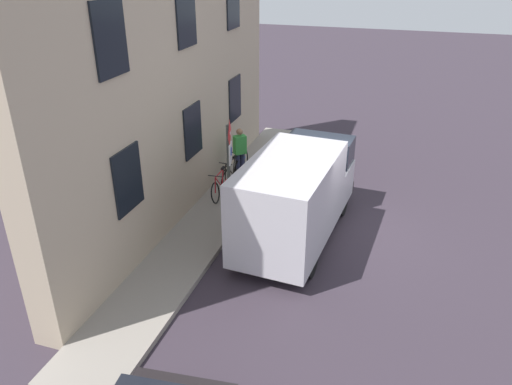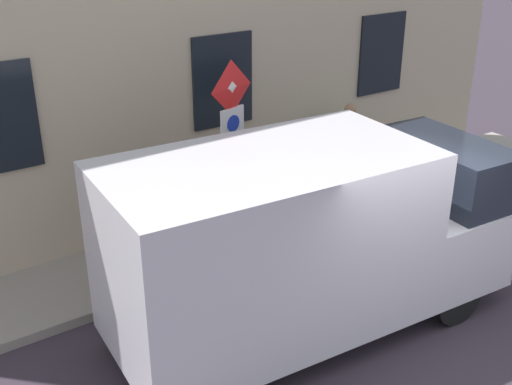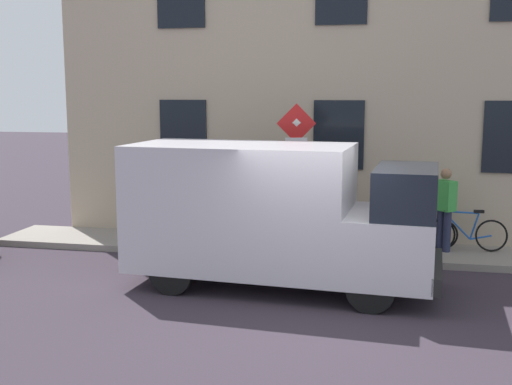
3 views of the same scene
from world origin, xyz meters
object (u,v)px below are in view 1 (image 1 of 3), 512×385
(bicycle_black, at_px, (232,172))
(bicycle_blue, at_px, (242,161))
(bicycle_red, at_px, (221,185))
(delivery_van, at_px, (297,194))
(sign_post_stacked, at_px, (230,157))
(pedestrian, at_px, (240,151))

(bicycle_black, bearing_deg, bicycle_blue, -176.62)
(bicycle_black, distance_m, bicycle_red, 1.00)
(delivery_van, xyz_separation_m, bicycle_blue, (2.77, -3.51, -0.82))
(delivery_van, relative_size, bicycle_black, 3.19)
(sign_post_stacked, relative_size, bicycle_blue, 1.70)
(bicycle_black, height_order, bicycle_red, same)
(delivery_van, distance_m, bicycle_blue, 4.55)
(delivery_van, height_order, pedestrian, delivery_van)
(delivery_van, distance_m, bicycle_black, 3.83)
(bicycle_black, xyz_separation_m, bicycle_red, (-0.00, 1.00, 0.00))
(pedestrian, bearing_deg, bicycle_black, 126.94)
(bicycle_black, relative_size, bicycle_red, 1.00)
(bicycle_blue, distance_m, bicycle_black, 1.00)
(delivery_van, bearing_deg, bicycle_blue, 42.50)
(sign_post_stacked, distance_m, delivery_van, 2.06)
(sign_post_stacked, bearing_deg, bicycle_red, -58.58)
(sign_post_stacked, distance_m, pedestrian, 3.25)
(delivery_van, bearing_deg, bicycle_black, 52.01)
(bicycle_blue, xyz_separation_m, pedestrian, (-0.09, 0.44, 0.56))
(delivery_van, height_order, bicycle_black, delivery_van)
(bicycle_black, relative_size, pedestrian, 1.00)
(sign_post_stacked, distance_m, bicycle_blue, 3.87)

